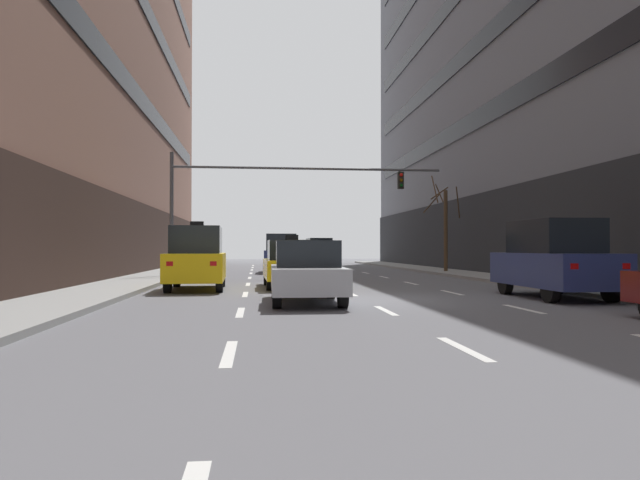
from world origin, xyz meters
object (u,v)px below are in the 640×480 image
object	(u,v)px
car_parked_1	(554,259)
traffic_signal_0	(267,189)
street_tree_0	(445,225)
taxi_driving_3	(197,258)
taxi_driving_2	(291,264)
car_driving_1	(319,253)
pedestrian_0	(526,257)
car_driving_4	(281,253)
car_driving_0	(306,272)

from	to	relation	value
car_parked_1	traffic_signal_0	xyz separation A→B (m)	(-8.01, 12.21, 3.17)
street_tree_0	taxi_driving_3	bearing A→B (deg)	-137.91
taxi_driving_2	car_parked_1	xyz separation A→B (m)	(7.22, -5.17, 0.26)
traffic_signal_0	car_driving_1	bearing A→B (deg)	74.36
traffic_signal_0	pedestrian_0	size ratio (longest dim) A/B	8.08
traffic_signal_0	pedestrian_0	bearing A→B (deg)	-31.83
taxi_driving_3	traffic_signal_0	distance (m)	8.71
taxi_driving_2	pedestrian_0	xyz separation A→B (m)	(9.27, 0.80, 0.23)
taxi_driving_3	car_parked_1	bearing A→B (deg)	-23.17
taxi_driving_2	car_parked_1	size ratio (longest dim) A/B	1.00
car_driving_4	street_tree_0	size ratio (longest dim) A/B	0.85
traffic_signal_0	street_tree_0	size ratio (longest dim) A/B	2.41
taxi_driving_2	taxi_driving_3	size ratio (longest dim) A/B	1.02
traffic_signal_0	street_tree_0	xyz separation A→B (m)	(10.07, 3.66, -1.53)
traffic_signal_0	pedestrian_0	distance (m)	12.25
pedestrian_0	car_driving_0	bearing A→B (deg)	-143.86
car_driving_1	taxi_driving_3	world-z (taller)	taxi_driving_3
car_driving_0	car_parked_1	size ratio (longest dim) A/B	0.94
car_driving_4	traffic_signal_0	bearing A→B (deg)	-98.91
car_parked_1	taxi_driving_2	bearing A→B (deg)	144.39
car_driving_4	car_parked_1	xyz separation A→B (m)	(7.10, -17.97, -0.01)
car_driving_1	taxi_driving_3	distance (m)	23.25
taxi_driving_2	taxi_driving_3	world-z (taller)	taxi_driving_3
car_driving_4	traffic_signal_0	distance (m)	6.63
car_driving_4	street_tree_0	xyz separation A→B (m)	(9.17, -2.10, 1.63)
car_driving_4	pedestrian_0	size ratio (longest dim) A/B	2.86
car_driving_0	traffic_signal_0	size ratio (longest dim) A/B	0.33
taxi_driving_3	traffic_signal_0	size ratio (longest dim) A/B	0.34
car_driving_1	taxi_driving_3	xyz separation A→B (m)	(-6.59, -22.29, 0.00)
taxi_driving_3	car_driving_4	bearing A→B (deg)	75.78
taxi_driving_3	pedestrian_0	xyz separation A→B (m)	(12.56, 1.47, 0.00)
car_driving_0	car_driving_4	world-z (taller)	car_driving_4
car_driving_0	taxi_driving_2	bearing A→B (deg)	90.46
car_driving_0	pedestrian_0	bearing A→B (deg)	36.14
taxi_driving_3	taxi_driving_2	bearing A→B (deg)	11.50
taxi_driving_2	car_driving_4	distance (m)	12.80
taxi_driving_2	pedestrian_0	size ratio (longest dim) A/B	2.84
car_driving_0	pedestrian_0	world-z (taller)	pedestrian_0
car_driving_1	traffic_signal_0	xyz separation A→B (m)	(-4.08, -14.59, 3.20)
street_tree_0	pedestrian_0	world-z (taller)	street_tree_0
traffic_signal_0	taxi_driving_2	bearing A→B (deg)	-83.63
car_parked_1	street_tree_0	world-z (taller)	street_tree_0
taxi_driving_2	pedestrian_0	world-z (taller)	taxi_driving_2
taxi_driving_3	car_driving_4	distance (m)	13.90
pedestrian_0	street_tree_0	bearing A→B (deg)	89.88
taxi_driving_2	traffic_signal_0	size ratio (longest dim) A/B	0.35
traffic_signal_0	car_driving_0	bearing A→B (deg)	-86.32
taxi_driving_3	pedestrian_0	bearing A→B (deg)	6.66
car_driving_1	street_tree_0	xyz separation A→B (m)	(5.99, -10.93, 1.67)
car_driving_1	traffic_signal_0	bearing A→B (deg)	-105.64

